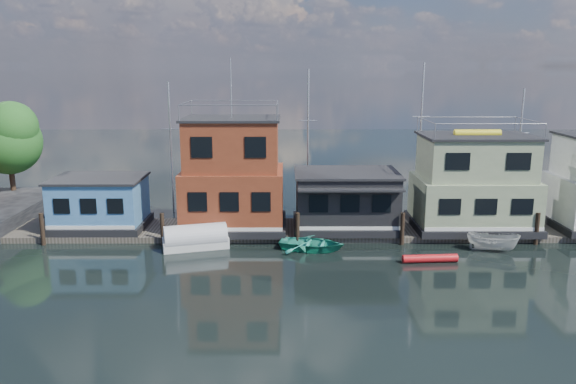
{
  "coord_description": "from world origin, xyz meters",
  "views": [
    {
      "loc": [
        -4.76,
        -26.71,
        11.69
      ],
      "look_at": [
        -4.62,
        12.0,
        3.0
      ],
      "focal_mm": 35.0,
      "sensor_mm": 36.0,
      "label": 1
    }
  ],
  "objects_px": {
    "houseboat_blue": "(100,203)",
    "tarp_runabout": "(196,239)",
    "dinghy_teal": "(312,244)",
    "houseboat_green": "(474,184)",
    "houseboat_red": "(233,177)",
    "motorboat": "(493,242)",
    "houseboat_dark": "(346,200)",
    "red_kayak": "(430,258)"
  },
  "relations": [
    {
      "from": "houseboat_green",
      "to": "red_kayak",
      "type": "xyz_separation_m",
      "value": [
        -4.48,
        -6.28,
        -3.3
      ]
    },
    {
      "from": "houseboat_red",
      "to": "houseboat_dark",
      "type": "relative_size",
      "value": 1.6
    },
    {
      "from": "dinghy_teal",
      "to": "houseboat_green",
      "type": "bearing_deg",
      "value": -58.18
    },
    {
      "from": "houseboat_blue",
      "to": "houseboat_green",
      "type": "distance_m",
      "value": 26.53
    },
    {
      "from": "red_kayak",
      "to": "houseboat_dark",
      "type": "bearing_deg",
      "value": 122.04
    },
    {
      "from": "houseboat_blue",
      "to": "dinghy_teal",
      "type": "xyz_separation_m",
      "value": [
        14.91,
        -3.93,
        -1.77
      ]
    },
    {
      "from": "houseboat_red",
      "to": "red_kayak",
      "type": "relative_size",
      "value": 3.51
    },
    {
      "from": "houseboat_blue",
      "to": "houseboat_red",
      "type": "xyz_separation_m",
      "value": [
        9.5,
        0.0,
        1.9
      ]
    },
    {
      "from": "houseboat_blue",
      "to": "tarp_runabout",
      "type": "distance_m",
      "value": 8.22
    },
    {
      "from": "houseboat_red",
      "to": "houseboat_dark",
      "type": "bearing_deg",
      "value": -0.14
    },
    {
      "from": "motorboat",
      "to": "houseboat_blue",
      "type": "bearing_deg",
      "value": 100.97
    },
    {
      "from": "houseboat_blue",
      "to": "houseboat_dark",
      "type": "height_order",
      "value": "houseboat_dark"
    },
    {
      "from": "tarp_runabout",
      "to": "motorboat",
      "type": "bearing_deg",
      "value": -17.75
    },
    {
      "from": "houseboat_red",
      "to": "motorboat",
      "type": "distance_m",
      "value": 17.94
    },
    {
      "from": "houseboat_red",
      "to": "houseboat_dark",
      "type": "height_order",
      "value": "houseboat_red"
    },
    {
      "from": "tarp_runabout",
      "to": "houseboat_red",
      "type": "bearing_deg",
      "value": 41.86
    },
    {
      "from": "houseboat_dark",
      "to": "motorboat",
      "type": "xyz_separation_m",
      "value": [
        9.09,
        -4.17,
        -1.79
      ]
    },
    {
      "from": "houseboat_dark",
      "to": "tarp_runabout",
      "type": "xyz_separation_m",
      "value": [
        -10.21,
        -3.45,
        -1.78
      ]
    },
    {
      "from": "houseboat_red",
      "to": "houseboat_blue",
      "type": "bearing_deg",
      "value": -180.0
    },
    {
      "from": "houseboat_green",
      "to": "tarp_runabout",
      "type": "relative_size",
      "value": 1.86
    },
    {
      "from": "dinghy_teal",
      "to": "red_kayak",
      "type": "xyz_separation_m",
      "value": [
        7.11,
        -2.35,
        -0.19
      ]
    },
    {
      "from": "houseboat_red",
      "to": "houseboat_green",
      "type": "xyz_separation_m",
      "value": [
        17.0,
        0.0,
        -0.55
      ]
    },
    {
      "from": "houseboat_dark",
      "to": "houseboat_green",
      "type": "bearing_deg",
      "value": 0.12
    },
    {
      "from": "houseboat_green",
      "to": "tarp_runabout",
      "type": "height_order",
      "value": "houseboat_green"
    },
    {
      "from": "houseboat_red",
      "to": "tarp_runabout",
      "type": "relative_size",
      "value": 2.63
    },
    {
      "from": "houseboat_red",
      "to": "houseboat_dark",
      "type": "xyz_separation_m",
      "value": [
        8.0,
        -0.02,
        -1.69
      ]
    },
    {
      "from": "red_kayak",
      "to": "dinghy_teal",
      "type": "bearing_deg",
      "value": 157.89
    },
    {
      "from": "houseboat_dark",
      "to": "houseboat_green",
      "type": "distance_m",
      "value": 9.07
    },
    {
      "from": "houseboat_red",
      "to": "motorboat",
      "type": "relative_size",
      "value": 3.65
    },
    {
      "from": "houseboat_blue",
      "to": "tarp_runabout",
      "type": "relative_size",
      "value": 1.42
    },
    {
      "from": "dinghy_teal",
      "to": "red_kayak",
      "type": "bearing_deg",
      "value": -95.21
    },
    {
      "from": "houseboat_blue",
      "to": "houseboat_red",
      "type": "relative_size",
      "value": 0.54
    },
    {
      "from": "houseboat_red",
      "to": "motorboat",
      "type": "bearing_deg",
      "value": -13.78
    },
    {
      "from": "houseboat_red",
      "to": "red_kayak",
      "type": "height_order",
      "value": "houseboat_red"
    },
    {
      "from": "dinghy_teal",
      "to": "motorboat",
      "type": "distance_m",
      "value": 11.69
    },
    {
      "from": "houseboat_blue",
      "to": "houseboat_red",
      "type": "bearing_deg",
      "value": 0.0
    },
    {
      "from": "houseboat_green",
      "to": "motorboat",
      "type": "xyz_separation_m",
      "value": [
        0.09,
        -4.19,
        -2.92
      ]
    },
    {
      "from": "houseboat_dark",
      "to": "tarp_runabout",
      "type": "height_order",
      "value": "houseboat_dark"
    },
    {
      "from": "houseboat_green",
      "to": "motorboat",
      "type": "distance_m",
      "value": 5.11
    },
    {
      "from": "houseboat_blue",
      "to": "houseboat_dark",
      "type": "bearing_deg",
      "value": -0.06
    },
    {
      "from": "red_kayak",
      "to": "motorboat",
      "type": "height_order",
      "value": "motorboat"
    },
    {
      "from": "houseboat_dark",
      "to": "motorboat",
      "type": "distance_m",
      "value": 10.16
    }
  ]
}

